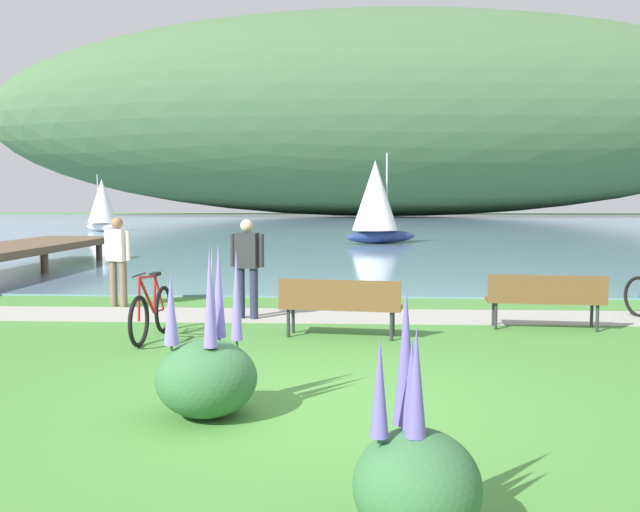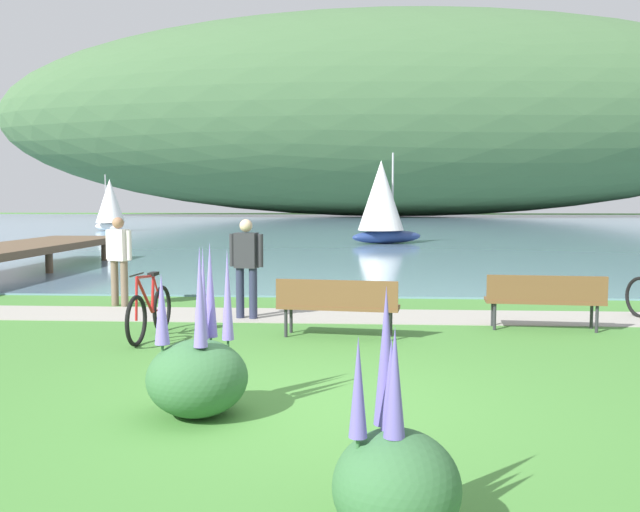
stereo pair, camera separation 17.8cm
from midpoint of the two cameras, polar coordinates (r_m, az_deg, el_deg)
ground_plane at (r=7.01m, az=-0.84°, el=-12.18°), size 200.00×200.00×0.00m
bay_water at (r=54.11m, az=2.30°, el=2.56°), size 180.00×80.00×0.04m
distant_hillside at (r=84.59m, az=5.35°, el=11.64°), size 97.94×28.00×24.50m
shoreline_path at (r=12.01m, az=0.70°, el=-5.02°), size 60.00×1.50×0.01m
park_bench_near_camera at (r=11.25m, az=17.89°, el=-3.26°), size 1.84×0.64×0.88m
park_bench_further_along at (r=10.08m, az=1.18°, el=-3.94°), size 1.85×0.71×0.88m
bicycle_leaning_near_bench at (r=10.31m, az=-14.37°, el=-4.58°), size 0.15×1.77×1.01m
person_at_shoreline at (r=13.55m, az=-16.90°, el=0.02°), size 0.57×0.35×1.71m
person_on_the_grass at (r=11.69m, az=-6.55°, el=-0.52°), size 0.60×0.29×1.71m
echium_bush_closest_to_camera at (r=6.60m, az=-10.21°, el=-9.46°), size 0.95×0.95×1.63m
echium_bush_beside_closest at (r=4.27m, az=6.77°, el=-17.74°), size 0.77×0.77×1.52m
sailboat_nearest_to_shore at (r=45.95m, az=-17.87°, el=4.13°), size 2.98×2.83×3.64m
sailboat_mid_bay at (r=31.34m, az=4.54°, el=4.61°), size 3.60×2.82×4.15m
pier_dock at (r=20.42m, az=-24.74°, el=0.49°), size 2.40×10.00×0.80m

